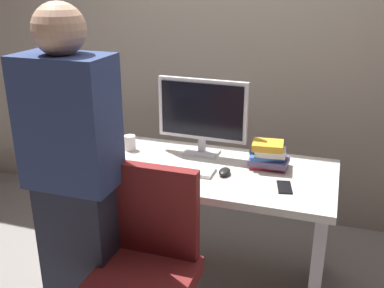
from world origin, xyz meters
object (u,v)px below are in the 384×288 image
Objects in this scene: keyboard at (176,168)px; cell_phone at (284,187)px; person_at_desk at (75,185)px; mouse at (225,172)px; desk at (195,200)px; monitor at (202,113)px; cup_near_keyboard at (115,152)px; office_chair at (147,281)px; cup_by_monitor at (130,143)px; book_stack at (268,155)px.

cell_phone is (0.60, -0.04, -0.01)m from keyboard.
person_at_desk is at bearing -161.87° from cell_phone.
desk is at bearing 162.00° from mouse.
cup_near_keyboard is at bearing -151.85° from monitor.
office_chair reaches higher than keyboard.
desk is at bearing 6.36° from cup_near_keyboard.
desk is at bearing 60.44° from person_at_desk.
cup_near_keyboard is (-0.45, -0.24, -0.21)m from monitor.
monitor is 0.49m from cup_by_monitor.
cup_by_monitor reaches higher than keyboard.
cup_by_monitor is 1.00m from cell_phone.
monitor is 2.38× the size of book_stack.
cup_by_monitor is (-0.45, 0.79, 0.34)m from office_chair.
book_stack is (0.86, 0.16, 0.03)m from cup_near_keyboard.
desk is 0.50m from book_stack.
book_stack is (0.41, -0.08, -0.18)m from monitor.
cup_by_monitor is at bearing 85.20° from cup_near_keyboard.
monitor reaches higher than cell_phone.
mouse is at bearing -50.69° from monitor.
cell_phone is (0.12, -0.23, -0.07)m from book_stack.
office_chair is at bearing -146.11° from cell_phone.
mouse is 0.67m from cup_by_monitor.
person_at_desk is 1.03m from cell_phone.
cup_by_monitor is at bearing 152.29° from keyboard.
monitor is 5.41× the size of mouse.
cup_by_monitor reaches higher than cell_phone.
mouse is at bearing 4.99° from keyboard.
cup_by_monitor is (-0.65, 0.18, 0.03)m from mouse.
office_chair is 0.54m from person_at_desk.
person_at_desk reaches higher than monitor.
desk is 6.83× the size of book_stack.
book_stack is (0.39, 0.11, 0.29)m from desk.
office_chair is 10.83× the size of cup_near_keyboard.
cup_by_monitor is at bearing -170.40° from monitor.
keyboard reaches higher than desk.
person_at_desk is at bearing -135.32° from book_stack.
person_at_desk reaches higher than mouse.
cup_by_monitor is at bearing 179.51° from book_stack.
cell_phone is at bearing -30.40° from monitor.
office_chair is at bearing -107.89° from mouse.
cell_phone is (0.52, 0.55, 0.30)m from office_chair.
office_chair is 0.67m from keyboard.
keyboard is 4.72× the size of cup_by_monitor.
desk is 10.79× the size of cell_phone.
office_chair reaches higher than mouse.
monitor is (-0.01, 0.86, 0.55)m from office_chair.
monitor is (0.35, 0.83, 0.14)m from person_at_desk.
mouse is at bearing 46.38° from person_at_desk.
book_stack is at bearing 39.58° from mouse.
cell_phone is (0.33, -0.06, -0.01)m from mouse.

